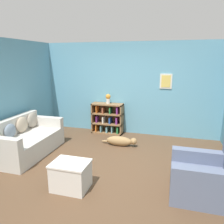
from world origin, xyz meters
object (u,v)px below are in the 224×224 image
object	(u,v)px
recliner_chair	(208,177)
dog	(120,141)
coffee_table	(71,175)
vase	(108,98)
couch	(25,140)
bookshelf	(108,119)

from	to	relation	value
recliner_chair	dog	size ratio (longest dim) A/B	1.07
coffee_table	dog	size ratio (longest dim) A/B	0.66
recliner_chair	vase	size ratio (longest dim) A/B	3.59
dog	vase	world-z (taller)	vase
dog	vase	xyz separation A→B (m)	(-0.59, 0.86, 0.92)
coffee_table	vase	xyz separation A→B (m)	(-0.23, 2.91, 0.79)
couch	vase	bearing A→B (deg)	53.52
coffee_table	vase	distance (m)	3.02
bookshelf	dog	bearing A→B (deg)	-55.77
bookshelf	dog	world-z (taller)	bookshelf
bookshelf	coffee_table	world-z (taller)	bookshelf
couch	recliner_chair	size ratio (longest dim) A/B	1.75
bookshelf	couch	bearing A→B (deg)	-125.93
recliner_chair	coffee_table	xyz separation A→B (m)	(-2.17, -0.40, -0.08)
bookshelf	dog	xyz separation A→B (m)	(0.60, -0.88, -0.30)
coffee_table	vase	size ratio (longest dim) A/B	2.21
bookshelf	coffee_table	size ratio (longest dim) A/B	1.47
vase	coffee_table	bearing A→B (deg)	-85.44
bookshelf	coffee_table	bearing A→B (deg)	-85.20
coffee_table	recliner_chair	bearing A→B (deg)	10.56
bookshelf	recliner_chair	xyz separation A→B (m)	(2.41, -2.53, -0.10)
recliner_chair	coffee_table	size ratio (longest dim) A/B	1.63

